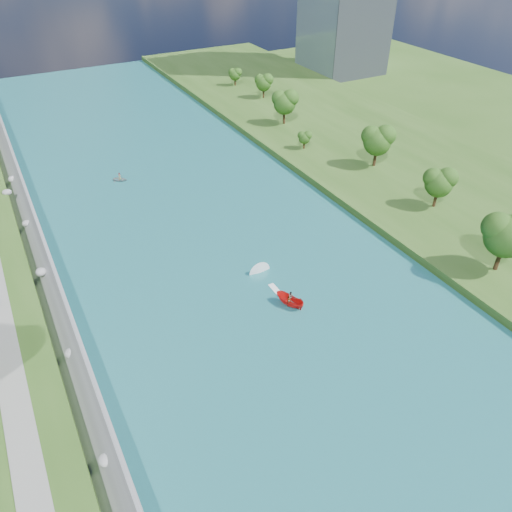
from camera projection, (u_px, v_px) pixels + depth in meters
ground at (266, 315)px, 70.26m from camera, size 260.00×260.00×0.00m
river_water at (208, 244)px, 84.51m from camera, size 55.00×240.00×0.10m
berm_east at (426, 177)px, 103.33m from camera, size 44.00×240.00×1.50m
riprap_bank at (47, 285)px, 72.83m from camera, size 4.45×236.00×4.56m
trees_east at (382, 158)px, 97.81m from camera, size 14.34×136.34×11.60m
motorboat at (285, 296)px, 72.20m from camera, size 3.60×19.22×2.06m
raft at (120, 179)px, 103.33m from camera, size 3.71×3.56×1.69m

